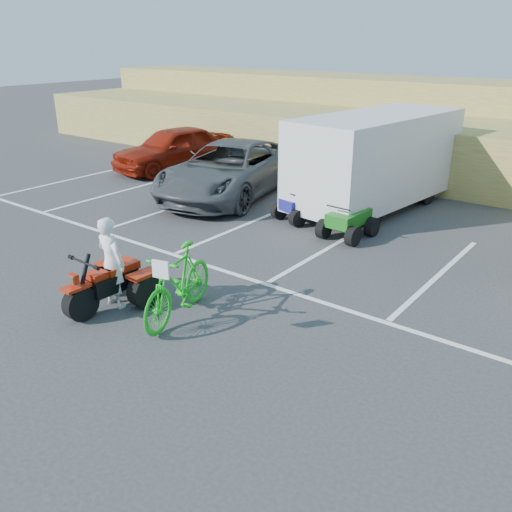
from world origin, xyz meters
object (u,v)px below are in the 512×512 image
Objects in this scene: grey_pickup at (230,170)px; quad_atv_green at (347,237)px; red_car at (173,148)px; cargo_trailer at (376,158)px; red_trike_atv at (110,307)px; quad_atv_blue at (301,220)px; green_dirt_bike at (178,284)px; rider at (111,262)px.

grey_pickup reaches higher than quad_atv_green.
cargo_trailer is (8.31, 0.02, 0.67)m from red_car.
red_trike_atv is 6.65m from quad_atv_blue.
cargo_trailer reaches higher than green_dirt_bike.
grey_pickup is at bearing -11.54° from red_car.
red_trike_atv is 11.54m from red_car.
red_car is (-7.28, 8.78, -0.07)m from rider.
quad_atv_blue is at bearing 92.07° from red_trike_atv.
green_dirt_bike reaches higher than quad_atv_blue.
rider is at bearing -102.71° from quad_atv_green.
green_dirt_bike is at bearing 24.78° from red_trike_atv.
red_trike_atv is 8.09m from grey_pickup.
red_trike_atv is at bearing -41.66° from red_car.
red_trike_atv is 0.28× the size of grey_pickup.
rider is 8.88m from cargo_trailer.
grey_pickup reaches higher than red_car.
grey_pickup is 4.30× the size of quad_atv_green.
cargo_trailer is at bearing -94.73° from rider.
grey_pickup is at bearing 115.37° from red_trike_atv.
cargo_trailer is 3.19m from quad_atv_green.
cargo_trailer reaches higher than red_trike_atv.
quad_atv_blue is 0.96× the size of quad_atv_green.
red_trike_atv is at bearing -102.39° from quad_atv_green.
quad_atv_blue is at bearing -25.42° from grey_pickup.
red_car is 7.65m from quad_atv_blue.
grey_pickup is 4.36m from red_car.
red_trike_atv is 0.28× the size of cargo_trailer.
green_dirt_bike is 0.46× the size of red_car.
grey_pickup is 4.56m from cargo_trailer.
cargo_trailer reaches higher than red_car.
green_dirt_bike is 5.70m from quad_atv_green.
green_dirt_bike is (1.32, 0.55, 0.67)m from red_trike_atv.
quad_atv_green reaches higher than quad_atv_blue.
grey_pickup is 3.37m from quad_atv_blue.
quad_atv_blue is at bearing 88.61° from green_dirt_bike.
grey_pickup reaches higher than red_trike_atv.
red_car is at bearing 146.79° from grey_pickup.
cargo_trailer reaches higher than quad_atv_green.
red_car reaches higher than quad_atv_green.
cargo_trailer reaches higher than grey_pickup.
quad_atv_blue is at bearing -107.76° from cargo_trailer.
quad_atv_blue is (-1.05, -2.29, -1.48)m from cargo_trailer.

